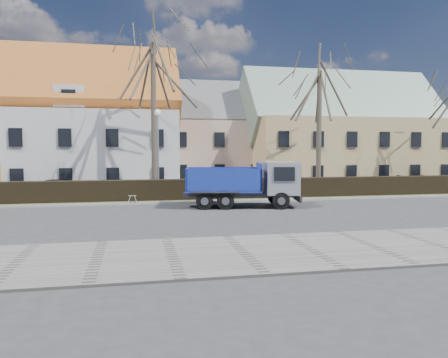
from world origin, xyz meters
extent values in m
plane|color=#333435|center=(0.00, 0.00, 0.00)|extent=(120.00, 120.00, 0.00)
cube|color=gray|center=(0.00, -8.50, 0.04)|extent=(80.00, 5.00, 0.08)
cube|color=gray|center=(0.00, 4.60, 0.06)|extent=(80.00, 0.30, 0.12)
cube|color=#3E4728|center=(0.00, 6.20, 0.05)|extent=(80.00, 3.00, 0.10)
cube|color=black|center=(0.00, 6.00, 0.65)|extent=(60.00, 0.90, 1.30)
imported|color=black|center=(-8.25, 9.76, 0.66)|extent=(4.15, 2.53, 1.32)
imported|color=black|center=(20.31, 10.76, 0.57)|extent=(3.94, 1.71, 1.13)
camera|label=1|loc=(-3.30, -21.65, 3.33)|focal=35.00mm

